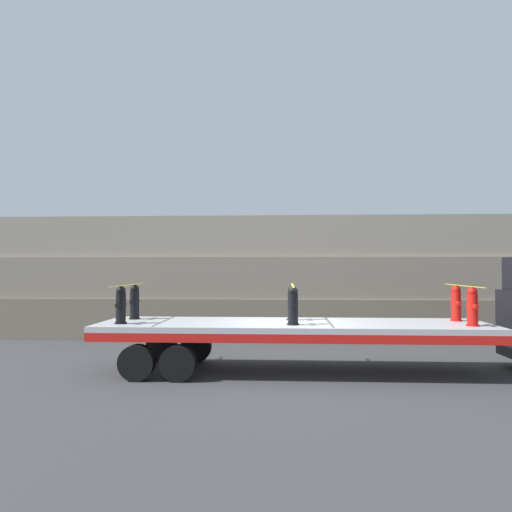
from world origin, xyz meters
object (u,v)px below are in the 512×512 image
(fire_hydrant_black_far_0, at_px, (135,302))
(fire_hydrant_black_near_1, at_px, (293,306))
(fire_hydrant_black_near_0, at_px, (121,305))
(fire_hydrant_red_near_2, at_px, (472,307))
(fire_hydrant_red_far_2, at_px, (456,304))
(fire_hydrant_black_far_1, at_px, (292,303))
(flatbed_trailer, at_px, (269,331))

(fire_hydrant_black_far_0, distance_m, fire_hydrant_black_near_1, 4.20)
(fire_hydrant_black_near_0, height_order, fire_hydrant_black_near_1, same)
(fire_hydrant_black_near_1, bearing_deg, fire_hydrant_red_near_2, 0.00)
(fire_hydrant_red_near_2, bearing_deg, fire_hydrant_red_far_2, 90.00)
(fire_hydrant_black_near_0, distance_m, fire_hydrant_red_far_2, 8.19)
(fire_hydrant_black_near_0, height_order, fire_hydrant_black_far_1, same)
(fire_hydrant_black_far_0, bearing_deg, fire_hydrant_red_far_2, 0.00)
(fire_hydrant_black_far_1, bearing_deg, fire_hydrant_black_near_0, -165.14)
(fire_hydrant_black_near_1, height_order, fire_hydrant_black_far_1, same)
(fire_hydrant_black_near_1, xyz_separation_m, fire_hydrant_red_near_2, (4.06, 0.00, 0.00))
(fire_hydrant_black_near_0, bearing_deg, fire_hydrant_black_far_1, 14.86)
(fire_hydrant_red_near_2, distance_m, fire_hydrant_red_far_2, 1.08)
(fire_hydrant_black_far_1, height_order, fire_hydrant_red_far_2, same)
(fire_hydrant_black_far_0, bearing_deg, fire_hydrant_black_far_1, 0.00)
(flatbed_trailer, relative_size, fire_hydrant_black_far_1, 10.51)
(fire_hydrant_black_near_1, relative_size, fire_hydrant_black_far_1, 1.00)
(flatbed_trailer, height_order, fire_hydrant_black_far_1, fire_hydrant_black_far_1)
(fire_hydrant_black_near_0, xyz_separation_m, fire_hydrant_black_far_1, (4.06, 1.08, 0.00))
(fire_hydrant_black_far_0, height_order, fire_hydrant_red_near_2, same)
(flatbed_trailer, relative_size, fire_hydrant_black_far_0, 10.51)
(flatbed_trailer, height_order, fire_hydrant_black_near_1, fire_hydrant_black_near_1)
(flatbed_trailer, distance_m, fire_hydrant_red_near_2, 4.72)
(fire_hydrant_black_near_0, bearing_deg, fire_hydrant_black_near_1, 0.00)
(flatbed_trailer, distance_m, fire_hydrant_black_far_1, 1.02)
(flatbed_trailer, xyz_separation_m, fire_hydrant_black_far_1, (0.58, 0.54, 0.65))
(fire_hydrant_red_far_2, bearing_deg, fire_hydrant_black_near_0, -172.44)
(flatbed_trailer, bearing_deg, fire_hydrant_red_far_2, 6.63)
(flatbed_trailer, bearing_deg, fire_hydrant_black_far_1, 43.02)
(fire_hydrant_red_far_2, bearing_deg, fire_hydrant_black_far_0, 180.00)
(flatbed_trailer, xyz_separation_m, fire_hydrant_red_far_2, (4.64, 0.54, 0.65))
(fire_hydrant_black_near_0, height_order, fire_hydrant_black_far_0, same)
(fire_hydrant_black_near_1, relative_size, fire_hydrant_red_near_2, 1.00)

